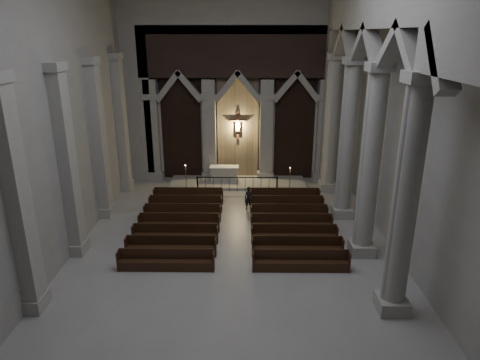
{
  "coord_description": "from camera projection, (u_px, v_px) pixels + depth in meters",
  "views": [
    {
      "loc": [
        0.43,
        -15.04,
        9.03
      ],
      "look_at": [
        0.24,
        3.0,
        2.84
      ],
      "focal_mm": 32.0,
      "sensor_mm": 36.0,
      "label": 1
    }
  ],
  "objects": [
    {
      "name": "pews",
      "position": [
        235.0,
        225.0,
        20.56
      ],
      "size": [
        9.28,
        7.62,
        0.87
      ],
      "color": "black",
      "rests_on": "ground"
    },
    {
      "name": "sanctuary_wall",
      "position": [
        238.0,
        76.0,
        25.93
      ],
      "size": [
        14.0,
        0.77,
        12.0
      ],
      "color": "#ABA89F",
      "rests_on": "ground"
    },
    {
      "name": "altar",
      "position": [
        224.0,
        173.0,
        27.14
      ],
      "size": [
        1.83,
        0.73,
        0.93
      ],
      "color": "#BDB6A6",
      "rests_on": "sanctuary_step"
    },
    {
      "name": "candle_stand_left",
      "position": [
        186.0,
        183.0,
        25.92
      ],
      "size": [
        0.27,
        0.27,
        1.59
      ],
      "color": "olive",
      "rests_on": "ground"
    },
    {
      "name": "room",
      "position": [
        232.0,
        77.0,
        14.7
      ],
      "size": [
        24.0,
        24.1,
        12.0
      ],
      "color": "#A09D98",
      "rests_on": "ground"
    },
    {
      "name": "right_arcade",
      "position": [
        381.0,
        68.0,
        15.82
      ],
      "size": [
        1.0,
        24.0,
        12.0
      ],
      "color": "#ABA89F",
      "rests_on": "ground"
    },
    {
      "name": "altar_rail",
      "position": [
        237.0,
        182.0,
        25.56
      ],
      "size": [
        4.86,
        0.09,
        0.95
      ],
      "color": "black",
      "rests_on": "ground"
    },
    {
      "name": "sanctuary_step",
      "position": [
        238.0,
        182.0,
        27.16
      ],
      "size": [
        8.5,
        2.6,
        0.15
      ],
      "primitive_type": "cube",
      "color": "#ABA89F",
      "rests_on": "ground"
    },
    {
      "name": "worshipper",
      "position": [
        249.0,
        198.0,
        22.96
      ],
      "size": [
        0.53,
        0.42,
        1.28
      ],
      "primitive_type": "imported",
      "rotation": [
        0.0,
        0.0,
        -0.27
      ],
      "color": "black",
      "rests_on": "ground"
    },
    {
      "name": "candle_stand_right",
      "position": [
        289.0,
        186.0,
        25.46
      ],
      "size": [
        0.27,
        0.27,
        1.6
      ],
      "color": "olive",
      "rests_on": "ground"
    },
    {
      "name": "left_pilasters",
      "position": [
        86.0,
        153.0,
        19.27
      ],
      "size": [
        0.6,
        13.0,
        8.03
      ],
      "color": "#ABA89F",
      "rests_on": "ground"
    }
  ]
}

